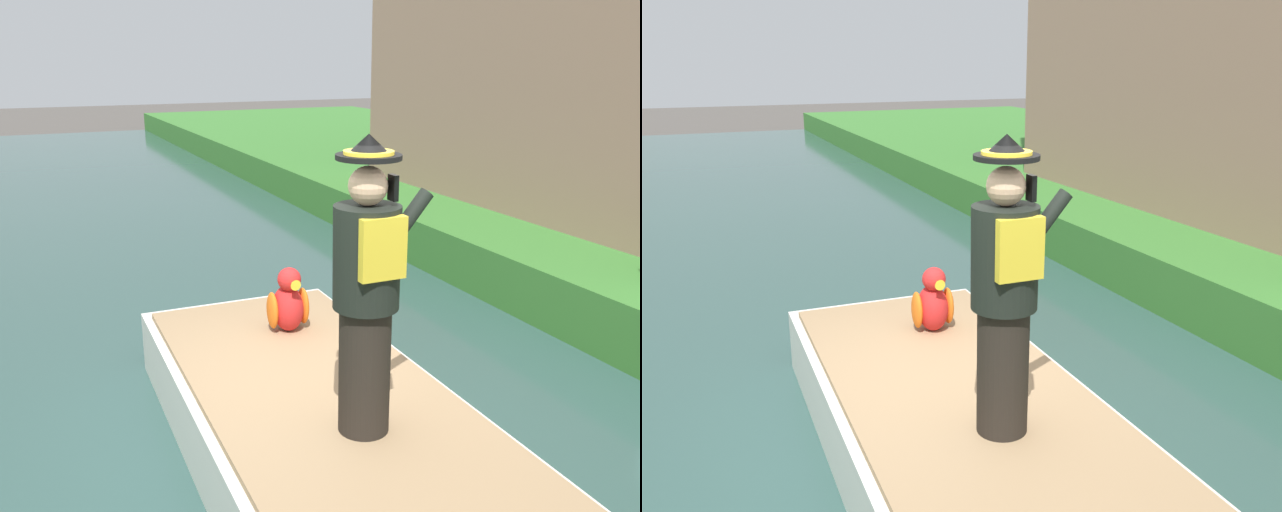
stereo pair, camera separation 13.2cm
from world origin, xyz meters
TOP-DOWN VIEW (x-y plane):
  - ground_plane at (0.00, 0.00)m, footprint 80.00×80.00m
  - canal_water at (0.00, 0.00)m, footprint 6.48×48.00m
  - boat at (0.00, -0.08)m, footprint 1.87×4.23m
  - person_pirate at (0.03, -0.72)m, footprint 0.61×0.42m
  - parrot_plush at (0.20, 0.99)m, footprint 0.36×0.34m

SIDE VIEW (x-z plane):
  - ground_plane at x=0.00m, z-range 0.00..0.00m
  - canal_water at x=0.00m, z-range 0.00..0.10m
  - boat at x=0.00m, z-range 0.10..0.71m
  - parrot_plush at x=0.20m, z-range 0.67..1.24m
  - person_pirate at x=0.03m, z-range 0.71..2.56m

